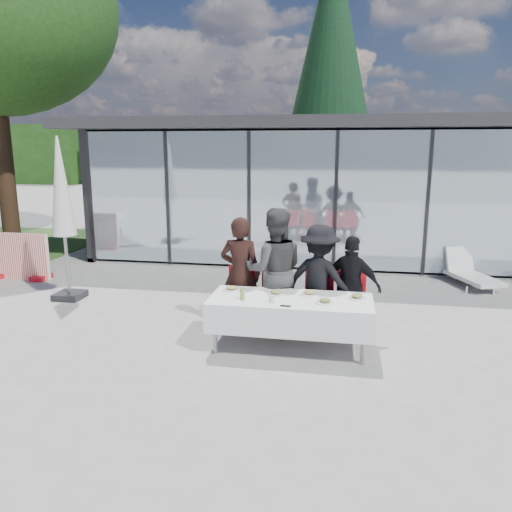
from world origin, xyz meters
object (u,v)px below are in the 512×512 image
Objects in this scene: diner_b at (275,270)px; folded_eyeglasses at (285,306)px; diner_chair_a at (241,294)px; plate_b at (276,293)px; diner_chair_b at (275,296)px; diner_a at (241,273)px; plate_a at (231,289)px; conifer_tree at (331,60)px; diner_d at (351,286)px; diner_c at (319,280)px; lounger at (469,272)px; market_umbrella at (62,196)px; diner_chair_d at (351,300)px; plate_extra at (325,301)px; juice_bottle at (242,294)px; plate_c at (309,293)px; dining_table at (290,313)px; diner_chair_c at (319,298)px; plate_d at (357,297)px.

diner_b is 1.14m from folded_eyeglasses.
diner_chair_a reaches higher than plate_b.
diner_a is at bearing -175.23° from diner_chair_b.
plate_a is 0.02× the size of conifer_tree.
plate_b is at bearing -7.70° from plate_a.
diner_d is (1.17, -0.04, 0.23)m from diner_chair_b.
diner_b is 1.14× the size of diner_c.
lounger is (4.15, 3.28, -0.28)m from diner_chair_a.
diner_c is at bearing -3.73° from diner_chair_b.
market_umbrella is (-3.50, 0.94, 1.04)m from diner_a.
diner_chair_d is at bearing 16.69° from plate_a.
juice_bottle reaches higher than plate_extra.
plate_extra is 1.13m from juice_bottle.
folded_eyeglasses is at bearing -53.51° from diner_chair_a.
diner_d is 13.83m from conifer_tree.
plate_c is (1.10, -0.49, -0.11)m from diner_a.
plate_extra is at bearing 25.55° from folded_eyeglasses.
conifer_tree is (-3.33, 9.45, 5.73)m from lounger.
diner_chair_a and diner_chair_d have the same top height.
diner_c is (0.68, -0.04, 0.30)m from diner_chair_b.
folded_eyeglasses reaches higher than dining_table.
plate_c reaches higher than lounger.
diner_chair_a is 1.70m from diner_chair_d.
diner_a is at bearing 140.75° from dining_table.
conifer_tree is at bearing -100.52° from diner_b.
market_umbrella is (-3.72, 1.83, 1.10)m from juice_bottle.
plate_a is 1.00× the size of plate_b.
diner_c is 6.61× the size of plate_c.
dining_table reaches higher than lounger.
juice_bottle is (-1.48, -0.94, 0.29)m from diner_chair_d.
plate_c is (0.46, 0.07, 0.00)m from plate_b.
folded_eyeglasses is (0.83, -1.08, -0.13)m from diner_a.
lounger is (3.29, 4.03, -0.28)m from dining_table.
diner_chair_c is 0.85m from plate_d.
diner_d reaches higher than juice_bottle.
plate_c is at bearing -102.36° from diner_chair_c.
dining_table is 1.12m from diner_chair_d.
diner_chair_b and diner_chair_d have the same top height.
plate_extra is at bearing 152.92° from diner_a.
juice_bottle reaches higher than folded_eyeglasses.
plate_b is at bearing 91.16° from diner_b.
diner_chair_b is 4.89m from lounger.
diner_chair_d is 0.67× the size of lounger.
diner_b reaches higher than plate_c.
dining_table is at bearing -170.89° from plate_d.
lounger is (2.45, 3.33, -0.51)m from diner_d.
juice_bottle is at bearing -177.26° from plate_extra.
dining_table is 1.17m from diner_a.
plate_d is (0.07, -0.60, 0.24)m from diner_chair_d.
market_umbrella is at bearing -10.08° from diner_a.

